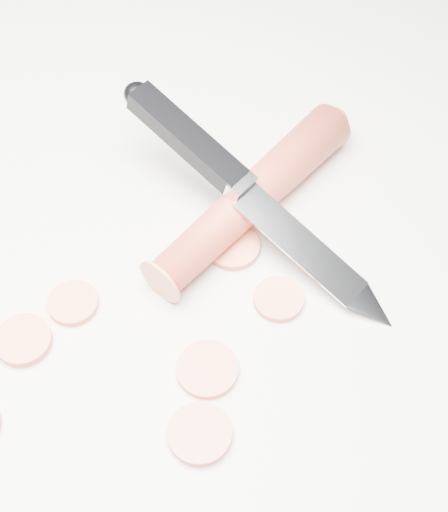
{
  "coord_description": "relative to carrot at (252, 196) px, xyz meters",
  "views": [
    {
      "loc": [
        0.05,
        -0.26,
        0.4
      ],
      "look_at": [
        0.05,
        -0.01,
        0.02
      ],
      "focal_mm": 50.0,
      "sensor_mm": 36.0,
      "label": 1
    }
  ],
  "objects": [
    {
      "name": "ground",
      "position": [
        -0.07,
        -0.04,
        -0.02
      ],
      "size": [
        2.4,
        2.4,
        0.0
      ],
      "primitive_type": "plane",
      "color": "silver",
      "rests_on": "ground"
    },
    {
      "name": "carrot",
      "position": [
        0.0,
        0.0,
        0.0
      ],
      "size": [
        0.14,
        0.16,
        0.03
      ],
      "primitive_type": "cylinder",
      "rotation": [
        1.57,
        0.0,
        -0.72
      ],
      "color": "red",
      "rests_on": "ground"
    },
    {
      "name": "carrot_slice_1",
      "position": [
        -0.12,
        -0.08,
        -0.01
      ],
      "size": [
        0.03,
        0.03,
        0.01
      ],
      "primitive_type": "cylinder",
      "color": "#EB7652",
      "rests_on": "ground"
    },
    {
      "name": "carrot_slice_2",
      "position": [
        -0.01,
        -0.03,
        -0.01
      ],
      "size": [
        0.04,
        0.04,
        0.01
      ],
      "primitive_type": "cylinder",
      "color": "#EB7652",
      "rests_on": "ground"
    },
    {
      "name": "carrot_slice_3",
      "position": [
        0.02,
        -0.07,
        -0.01
      ],
      "size": [
        0.03,
        0.03,
        0.01
      ],
      "primitive_type": "cylinder",
      "color": "#EB7652",
      "rests_on": "ground"
    },
    {
      "name": "carrot_slice_4",
      "position": [
        -0.03,
        -0.12,
        -0.01
      ],
      "size": [
        0.04,
        0.04,
        0.01
      ],
      "primitive_type": "cylinder",
      "color": "#EB7652",
      "rests_on": "ground"
    },
    {
      "name": "carrot_slice_5",
      "position": [
        -0.15,
        -0.1,
        -0.01
      ],
      "size": [
        0.04,
        0.04,
        0.01
      ],
      "primitive_type": "cylinder",
      "color": "#EB7652",
      "rests_on": "ground"
    },
    {
      "name": "carrot_slice_6",
      "position": [
        -0.03,
        -0.16,
        -0.01
      ],
      "size": [
        0.04,
        0.04,
        0.01
      ],
      "primitive_type": "cylinder",
      "color": "#EB7652",
      "rests_on": "ground"
    },
    {
      "name": "kitchen_knife",
      "position": [
        0.0,
        -0.01,
        0.02
      ],
      "size": [
        0.19,
        0.17,
        0.07
      ],
      "primitive_type": null,
      "color": "silver",
      "rests_on": "ground"
    }
  ]
}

